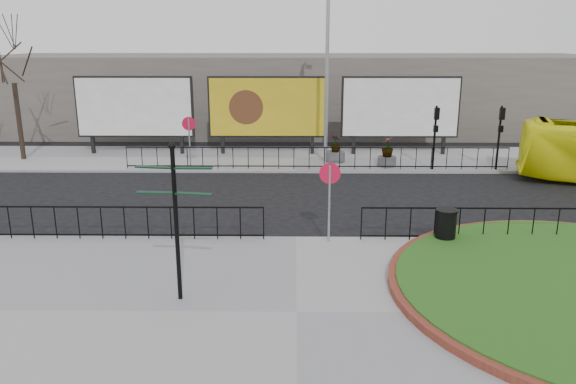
{
  "coord_description": "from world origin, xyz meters",
  "views": [
    {
      "loc": [
        -0.06,
        -16.62,
        6.19
      ],
      "look_at": [
        -0.26,
        0.72,
        1.38
      ],
      "focal_mm": 35.0,
      "sensor_mm": 36.0,
      "label": 1
    }
  ],
  "objects_px": {
    "litter_bin": "(446,227)",
    "planter_b": "(335,153)",
    "lamp_post": "(327,66)",
    "planter_c": "(387,155)",
    "billboard_mid": "(267,107)",
    "fingerpost_sign": "(175,207)"
  },
  "relations": [
    {
      "from": "litter_bin",
      "to": "fingerpost_sign",
      "type": "bearing_deg",
      "value": -152.79
    },
    {
      "from": "billboard_mid",
      "to": "planter_c",
      "type": "relative_size",
      "value": 4.27
    },
    {
      "from": "litter_bin",
      "to": "planter_b",
      "type": "distance_m",
      "value": 11.87
    },
    {
      "from": "lamp_post",
      "to": "planter_b",
      "type": "distance_m",
      "value": 4.28
    },
    {
      "from": "billboard_mid",
      "to": "litter_bin",
      "type": "height_order",
      "value": "billboard_mid"
    },
    {
      "from": "fingerpost_sign",
      "to": "litter_bin",
      "type": "xyz_separation_m",
      "value": [
        7.29,
        3.75,
        -1.74
      ]
    },
    {
      "from": "billboard_mid",
      "to": "litter_bin",
      "type": "xyz_separation_m",
      "value": [
        6.0,
        -13.57,
        -1.93
      ]
    },
    {
      "from": "planter_c",
      "to": "lamp_post",
      "type": "bearing_deg",
      "value": 161.63
    },
    {
      "from": "litter_bin",
      "to": "planter_b",
      "type": "xyz_separation_m",
      "value": [
        -2.5,
        11.6,
        -0.1
      ]
    },
    {
      "from": "billboard_mid",
      "to": "fingerpost_sign",
      "type": "xyz_separation_m",
      "value": [
        -1.29,
        -17.32,
        -0.19
      ]
    },
    {
      "from": "litter_bin",
      "to": "planter_b",
      "type": "height_order",
      "value": "planter_b"
    },
    {
      "from": "lamp_post",
      "to": "planter_c",
      "type": "xyz_separation_m",
      "value": [
        2.92,
        -0.97,
        -4.14
      ]
    },
    {
      "from": "planter_c",
      "to": "planter_b",
      "type": "bearing_deg",
      "value": 158.23
    },
    {
      "from": "litter_bin",
      "to": "planter_c",
      "type": "height_order",
      "value": "planter_c"
    },
    {
      "from": "billboard_mid",
      "to": "planter_c",
      "type": "distance_m",
      "value": 6.89
    },
    {
      "from": "lamp_post",
      "to": "litter_bin",
      "type": "xyz_separation_m",
      "value": [
        2.99,
        -11.6,
        -4.15
      ]
    },
    {
      "from": "fingerpost_sign",
      "to": "litter_bin",
      "type": "height_order",
      "value": "fingerpost_sign"
    },
    {
      "from": "billboard_mid",
      "to": "fingerpost_sign",
      "type": "relative_size",
      "value": 1.63
    },
    {
      "from": "lamp_post",
      "to": "planter_b",
      "type": "height_order",
      "value": "lamp_post"
    },
    {
      "from": "lamp_post",
      "to": "planter_b",
      "type": "bearing_deg",
      "value": -0.0
    },
    {
      "from": "billboard_mid",
      "to": "fingerpost_sign",
      "type": "distance_m",
      "value": 17.37
    },
    {
      "from": "fingerpost_sign",
      "to": "litter_bin",
      "type": "bearing_deg",
      "value": 36.21
    }
  ]
}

